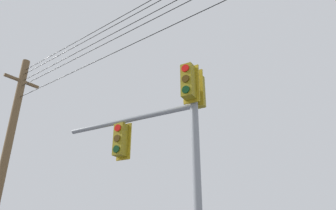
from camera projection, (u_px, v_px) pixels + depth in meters
signal_mast_assembly at (172, 141)px, 7.83m from camera, size 4.29×1.02×6.48m
utility_pole_wooden at (4, 165)px, 13.30m from camera, size 0.62×1.64×10.50m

